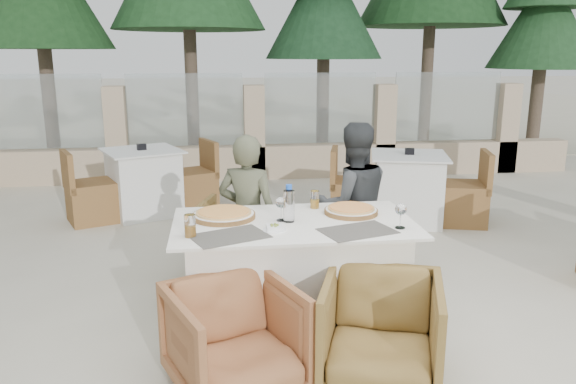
{
  "coord_description": "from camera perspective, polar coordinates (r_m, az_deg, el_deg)",
  "views": [
    {
      "loc": [
        -0.58,
        -3.57,
        1.86
      ],
      "look_at": [
        -0.08,
        0.27,
        0.9
      ],
      "focal_mm": 35.0,
      "sensor_mm": 36.0,
      "label": 1
    }
  ],
  "objects": [
    {
      "name": "ground",
      "position": [
        4.07,
        1.65,
        -13.3
      ],
      "size": [
        80.0,
        80.0,
        0.0
      ],
      "primitive_type": "plane",
      "color": "beige",
      "rests_on": "ground"
    },
    {
      "name": "sand_patch",
      "position": [
        17.68,
        -5.55,
        7.89
      ],
      "size": [
        30.0,
        16.0,
        0.01
      ],
      "primitive_type": "cube",
      "color": "beige",
      "rests_on": "ground"
    },
    {
      "name": "perimeter_wall_far",
      "position": [
        8.46,
        -3.45,
        6.73
      ],
      "size": [
        10.0,
        0.34,
        1.6
      ],
      "primitive_type": null,
      "color": "tan",
      "rests_on": "ground"
    },
    {
      "name": "pine_centre",
      "position": [
        10.99,
        3.67,
        17.28
      ],
      "size": [
        2.2,
        2.2,
        5.0
      ],
      "primitive_type": "cone",
      "color": "#1C4123",
      "rests_on": "ground"
    },
    {
      "name": "pine_far_right",
      "position": [
        11.77,
        24.54,
        14.66
      ],
      "size": [
        1.98,
        1.98,
        4.5
      ],
      "primitive_type": "cone",
      "color": "#204924",
      "rests_on": "ground"
    },
    {
      "name": "dining_table",
      "position": [
        3.87,
        0.58,
        -8.5
      ],
      "size": [
        1.6,
        0.9,
        0.77
      ],
      "primitive_type": null,
      "color": "white",
      "rests_on": "ground"
    },
    {
      "name": "placemat_near_left",
      "position": [
        3.46,
        -5.97,
        -4.48
      ],
      "size": [
        0.53,
        0.45,
        0.0
      ],
      "primitive_type": "cube",
      "rotation": [
        0.0,
        0.0,
        0.39
      ],
      "color": "#57524A",
      "rests_on": "dining_table"
    },
    {
      "name": "placemat_near_right",
      "position": [
        3.57,
        7.08,
        -3.94
      ],
      "size": [
        0.52,
        0.42,
        0.0
      ],
      "primitive_type": "cube",
      "rotation": [
        0.0,
        0.0,
        0.31
      ],
      "color": "#555049",
      "rests_on": "dining_table"
    },
    {
      "name": "pizza_left",
      "position": [
        3.84,
        -6.54,
        -2.23
      ],
      "size": [
        0.43,
        0.43,
        0.06
      ],
      "primitive_type": "cylinder",
      "rotation": [
        0.0,
        0.0,
        -0.01
      ],
      "color": "orange",
      "rests_on": "dining_table"
    },
    {
      "name": "pizza_right",
      "position": [
        3.94,
        6.42,
        -1.85
      ],
      "size": [
        0.47,
        0.47,
        0.05
      ],
      "primitive_type": "cylinder",
      "rotation": [
        0.0,
        0.0,
        0.31
      ],
      "color": "orange",
      "rests_on": "dining_table"
    },
    {
      "name": "water_bottle",
      "position": [
        3.71,
        0.09,
        -1.15
      ],
      "size": [
        0.09,
        0.09,
        0.25
      ],
      "primitive_type": "cylinder",
      "rotation": [
        0.0,
        0.0,
        0.23
      ],
      "color": "#BEDDF9",
      "rests_on": "dining_table"
    },
    {
      "name": "wine_glass_centre",
      "position": [
        3.73,
        -0.71,
        -1.58
      ],
      "size": [
        0.08,
        0.08,
        0.18
      ],
      "primitive_type": null,
      "rotation": [
        0.0,
        0.0,
        0.02
      ],
      "color": "silver",
      "rests_on": "dining_table"
    },
    {
      "name": "wine_glass_corner",
      "position": [
        3.65,
        11.37,
        -2.24
      ],
      "size": [
        0.09,
        0.09,
        0.18
      ],
      "primitive_type": null,
      "rotation": [
        0.0,
        0.0,
        -0.23
      ],
      "color": "silver",
      "rests_on": "dining_table"
    },
    {
      "name": "beer_glass_left",
      "position": [
        3.47,
        -9.92,
        -3.4
      ],
      "size": [
        0.07,
        0.07,
        0.14
      ],
      "primitive_type": "cylinder",
      "rotation": [
        0.0,
        0.0,
        -0.01
      ],
      "color": "#C37A1B",
      "rests_on": "dining_table"
    },
    {
      "name": "beer_glass_right",
      "position": [
        4.05,
        2.73,
        -0.77
      ],
      "size": [
        0.08,
        0.08,
        0.13
      ],
      "primitive_type": "cylinder",
      "rotation": [
        0.0,
        0.0,
        -0.35
      ],
      "color": "gold",
      "rests_on": "dining_table"
    },
    {
      "name": "olive_dish",
      "position": [
        3.55,
        -1.39,
        -3.61
      ],
      "size": [
        0.13,
        0.13,
        0.04
      ],
      "primitive_type": null,
      "rotation": [
        0.0,
        0.0,
        -0.24
      ],
      "color": "white",
      "rests_on": "dining_table"
    },
    {
      "name": "armchair_far_left",
      "position": [
        4.74,
        -4.85,
        -4.93
      ],
      "size": [
        0.9,
        0.91,
        0.66
      ],
      "primitive_type": "imported",
      "rotation": [
        0.0,
        0.0,
        2.84
      ],
      "color": "olive",
      "rests_on": "ground"
    },
    {
      "name": "armchair_far_right",
      "position": [
        4.84,
        6.03,
        -5.08
      ],
      "size": [
        0.64,
        0.66,
        0.58
      ],
      "primitive_type": "imported",
      "rotation": [
        0.0,
        0.0,
        3.18
      ],
      "color": "brown",
      "rests_on": "ground"
    },
    {
      "name": "armchair_near_left",
      "position": [
        3.25,
        -5.43,
        -14.67
      ],
      "size": [
        0.87,
        0.88,
        0.62
      ],
      "primitive_type": "imported",
      "rotation": [
        0.0,
        0.0,
        0.39
      ],
      "color": "#9C6038",
      "rests_on": "ground"
    },
    {
      "name": "armchair_near_right",
      "position": [
        3.36,
        9.42,
        -13.71
      ],
      "size": [
        0.85,
        0.87,
        0.62
      ],
      "primitive_type": "imported",
      "rotation": [
        0.0,
        0.0,
        -0.33
      ],
      "color": "olive",
      "rests_on": "ground"
    },
    {
      "name": "diner_left",
      "position": [
        4.3,
        -4.11,
        -2.58
      ],
      "size": [
        0.55,
        0.46,
        1.28
      ],
      "primitive_type": "imported",
      "rotation": [
        0.0,
        0.0,
        2.74
      ],
      "color": "#51543D",
      "rests_on": "ground"
    },
    {
      "name": "diner_right",
      "position": [
        4.53,
        6.54,
        -1.38
      ],
      "size": [
        0.69,
        0.56,
        1.34
      ],
      "primitive_type": "imported",
      "rotation": [
        0.0,
        0.0,
        3.22
      ],
      "color": "#343739",
      "rests_on": "ground"
    },
    {
      "name": "bg_table_a",
      "position": [
        6.79,
        -14.44,
        0.96
      ],
      "size": [
        1.83,
        1.4,
        0.77
      ],
      "primitive_type": null,
      "rotation": [
        0.0,
        0.0,
        0.4
      ],
      "color": "white",
      "rests_on": "ground"
    },
    {
      "name": "bg_table_b",
      "position": [
        6.43,
        12.06,
        0.37
      ],
      "size": [
        1.8,
        1.22,
        0.77
      ],
      "primitive_type": null,
      "rotation": [
        0.0,
        0.0,
        -0.26
      ],
      "color": "white",
      "rests_on": "ground"
    }
  ]
}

